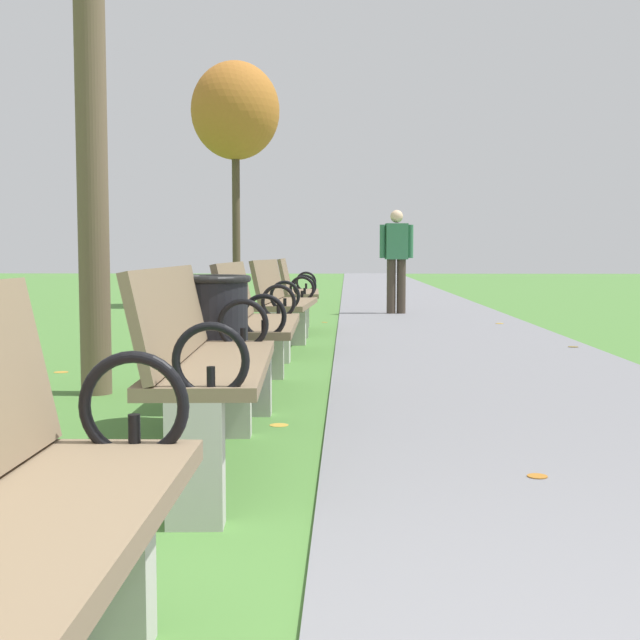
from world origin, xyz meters
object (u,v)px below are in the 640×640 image
object	(u,v)px
park_bench_5	(296,292)
trash_bin	(208,351)
park_bench_4	(283,303)
pedestrian_walking	(396,256)
tree_3	(235,112)
park_bench_3	(255,324)
park_bench_2	(204,363)

from	to	relation	value
park_bench_5	trash_bin	distance (m)	5.74
park_bench_4	pedestrian_walking	world-z (taller)	pedestrian_walking
park_bench_4	pedestrian_walking	size ratio (longest dim) A/B	1.00
park_bench_4	tree_3	size ratio (longest dim) A/B	0.37
park_bench_3	park_bench_4	world-z (taller)	same
tree_3	trash_bin	size ratio (longest dim) A/B	5.22
park_bench_2	tree_3	distance (m)	12.25
park_bench_4	tree_3	world-z (taller)	tree_3
tree_3	park_bench_4	bearing A→B (deg)	-79.22
park_bench_4	trash_bin	distance (m)	3.52
pedestrian_walking	trash_bin	distance (m)	8.92
park_bench_3	park_bench_2	bearing A→B (deg)	-90.00
park_bench_3	trash_bin	world-z (taller)	park_bench_3
park_bench_3	park_bench_5	bearing A→B (deg)	90.00
pedestrian_walking	park_bench_2	bearing A→B (deg)	-98.12
park_bench_4	tree_3	bearing A→B (deg)	100.78
park_bench_3	pedestrian_walking	size ratio (longest dim) A/B	0.99
park_bench_3	park_bench_5	distance (m)	4.67
tree_3	park_bench_2	bearing A→B (deg)	-83.30
park_bench_2	park_bench_3	world-z (taller)	same
park_bench_5	park_bench_3	bearing A→B (deg)	-90.00
tree_3	trash_bin	bearing A→B (deg)	-83.46
park_bench_2	park_bench_3	distance (m)	2.07
park_bench_3	park_bench_4	distance (m)	2.45
park_bench_2	park_bench_5	bearing A→B (deg)	90.00
park_bench_4	pedestrian_walking	bearing A→B (deg)	75.14
park_bench_3	pedestrian_walking	xyz separation A→B (m)	(1.40, 7.71, 0.44)
park_bench_2	park_bench_4	xyz separation A→B (m)	(-0.00, 4.52, 0.00)
park_bench_5	pedestrian_walking	xyz separation A→B (m)	(1.40, 3.04, 0.44)
park_bench_3	tree_3	world-z (taller)	tree_3
trash_bin	pedestrian_walking	bearing A→B (deg)	80.02
trash_bin	park_bench_4	bearing A→B (deg)	87.60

